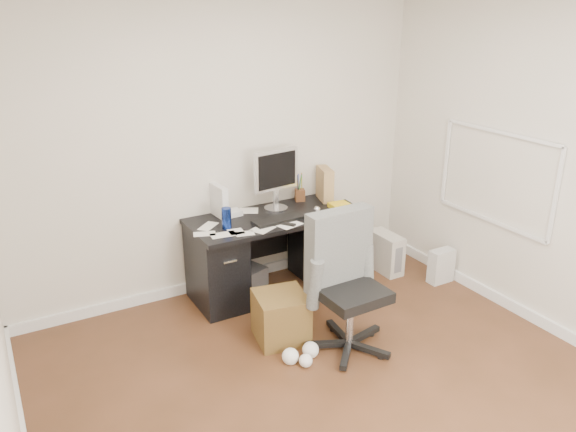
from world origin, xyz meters
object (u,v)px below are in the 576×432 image
Objects in this scene: wicker_basket at (281,317)px; office_chair at (351,286)px; pc_tower at (386,252)px; keyboard at (279,220)px; lcd_monitor at (276,180)px; desk at (271,251)px.

office_chair is at bearing -43.35° from wicker_basket.
pc_tower is (1.13, 0.96, -0.35)m from office_chair.
lcd_monitor is at bearing 62.68° from keyboard.
lcd_monitor is at bearing 86.26° from office_chair.
wicker_basket is at bearing -112.53° from desk.
keyboard is (-0.12, -0.28, -0.28)m from lcd_monitor.
office_chair reaches higher than keyboard.
desk reaches higher than pc_tower.
lcd_monitor is (0.13, 0.14, 0.65)m from desk.
desk is at bearing -140.95° from lcd_monitor.
office_chair is at bearing -139.42° from pc_tower.
keyboard is (0.01, -0.14, 0.36)m from desk.
keyboard is 0.92m from wicker_basket.
pc_tower is at bearing -10.08° from desk.
desk is 1.19m from office_chair.
wicker_basket is at bearing -123.60° from lcd_monitor.
wicker_basket is at bearing -159.27° from pc_tower.
lcd_monitor is 1.48× the size of wicker_basket.
desk is at bearing 67.47° from wicker_basket.
office_chair is at bearing -89.86° from keyboard.
wicker_basket is (-0.33, -0.79, -0.20)m from desk.
lcd_monitor is 1.22× the size of keyboard.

